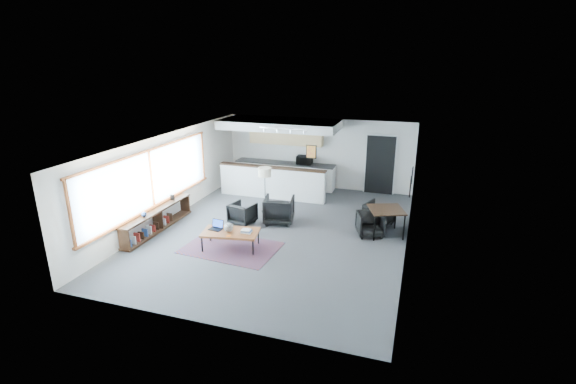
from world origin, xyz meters
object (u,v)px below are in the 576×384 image
(dining_chair_near, at_px, (370,225))
(book_stack, at_px, (246,231))
(coffee_table, at_px, (230,233))
(armchair_left, at_px, (243,212))
(laptop, at_px, (217,226))
(ceramic_pot, at_px, (229,227))
(floor_lamp, at_px, (265,174))
(armchair_right, at_px, (279,209))
(microwave, at_px, (304,159))
(dining_chair_far, at_px, (379,215))
(dining_table, at_px, (386,211))

(dining_chair_near, bearing_deg, book_stack, -167.30)
(coffee_table, bearing_deg, armchair_left, 93.50)
(laptop, distance_m, armchair_left, 1.62)
(ceramic_pot, bearing_deg, floor_lamp, 91.25)
(ceramic_pot, xyz_separation_m, armchair_left, (-0.36, 1.68, -0.24))
(laptop, bearing_deg, book_stack, 7.97)
(coffee_table, relative_size, armchair_right, 1.77)
(armchair_left, xyz_separation_m, floor_lamp, (0.30, 1.10, 0.92))
(laptop, bearing_deg, floor_lamp, 90.32)
(coffee_table, xyz_separation_m, armchair_right, (0.61, 2.06, 0.00))
(floor_lamp, xyz_separation_m, dining_chair_near, (3.43, -0.83, -0.96))
(armchair_left, bearing_deg, microwave, -88.95)
(coffee_table, height_order, dining_chair_near, dining_chair_near)
(coffee_table, distance_m, floor_lamp, 2.89)
(armchair_left, xyz_separation_m, dining_chair_far, (3.87, 1.09, -0.02))
(dining_table, bearing_deg, dining_chair_near, -154.16)
(book_stack, distance_m, dining_chair_far, 4.07)
(coffee_table, distance_m, microwave, 5.63)
(dining_table, bearing_deg, dining_chair_far, 111.48)
(laptop, relative_size, dining_chair_near, 0.58)
(armchair_left, xyz_separation_m, dining_table, (4.12, 0.46, 0.35))
(coffee_table, height_order, dining_table, dining_table)
(laptop, relative_size, book_stack, 1.27)
(laptop, xyz_separation_m, ceramic_pot, (0.38, -0.07, 0.05))
(ceramic_pot, bearing_deg, armchair_left, 102.15)
(armchair_left, bearing_deg, dining_chair_near, -163.28)
(armchair_left, bearing_deg, floor_lamp, -92.75)
(dining_chair_near, height_order, microwave, microwave)
(dining_chair_far, bearing_deg, armchair_left, 35.76)
(armchair_left, height_order, microwave, microwave)
(floor_lamp, bearing_deg, laptop, -96.67)
(laptop, distance_m, ceramic_pot, 0.39)
(laptop, xyz_separation_m, dining_table, (4.13, 2.07, 0.16))
(book_stack, height_order, microwave, microwave)
(coffee_table, bearing_deg, armchair_right, 63.54)
(laptop, distance_m, dining_table, 4.62)
(laptop, height_order, dining_chair_near, laptop)
(armchair_right, xyz_separation_m, floor_lamp, (-0.71, 0.70, 0.83))
(book_stack, xyz_separation_m, armchair_right, (0.19, 1.99, -0.07))
(dining_chair_near, xyz_separation_m, microwave, (-2.93, 3.64, 0.81))
(laptop, height_order, dining_chair_far, laptop)
(dining_table, relative_size, dining_chair_far, 1.79)
(laptop, relative_size, armchair_left, 0.52)
(laptop, xyz_separation_m, dining_chair_near, (3.74, 1.88, -0.23))
(coffee_table, distance_m, dining_chair_far, 4.43)
(armchair_left, bearing_deg, dining_chair_far, -151.78)
(microwave, bearing_deg, ceramic_pot, -96.04)
(armchair_left, relative_size, armchair_right, 0.79)
(dining_chair_far, bearing_deg, book_stack, 61.31)
(armchair_left, xyz_separation_m, armchair_right, (1.01, 0.40, 0.09))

